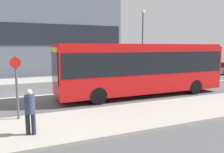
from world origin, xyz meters
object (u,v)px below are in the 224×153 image
at_px(pedestrian_near_stop, 30,109).
at_px(street_lamp, 143,36).
at_px(parked_car_1, 191,70).
at_px(bus_stop_sign, 17,83).
at_px(city_bus, 142,66).
at_px(parked_car_0, 153,72).

distance_m(pedestrian_near_stop, street_lamp, 16.70).
bearing_deg(parked_car_1, bus_stop_sign, -153.54).
bearing_deg(street_lamp, parked_car_1, -15.85).
height_order(bus_stop_sign, street_lamp, street_lamp).
distance_m(city_bus, street_lamp, 8.89).
bearing_deg(bus_stop_sign, parked_car_0, 34.21).
bearing_deg(city_bus, parked_car_0, 51.07).
xyz_separation_m(city_bus, parked_car_1, (9.53, 5.92, -1.28)).
height_order(parked_car_0, parked_car_1, parked_car_0).
distance_m(parked_car_1, street_lamp, 6.42).
bearing_deg(parked_car_0, pedestrian_near_stop, -138.98).
bearing_deg(parked_car_1, street_lamp, 164.15).
height_order(city_bus, parked_car_0, city_bus).
xyz_separation_m(parked_car_1, street_lamp, (-5.14, 1.46, 3.56)).
xyz_separation_m(city_bus, parked_car_0, (4.65, 5.69, -1.24)).
bearing_deg(pedestrian_near_stop, bus_stop_sign, -54.56).
distance_m(city_bus, pedestrian_near_stop, 8.32).
height_order(parked_car_0, bus_stop_sign, bus_stop_sign).
bearing_deg(bus_stop_sign, street_lamp, 40.00).
height_order(city_bus, bus_stop_sign, city_bus).
relative_size(city_bus, street_lamp, 1.67).
height_order(city_bus, pedestrian_near_stop, city_bus).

